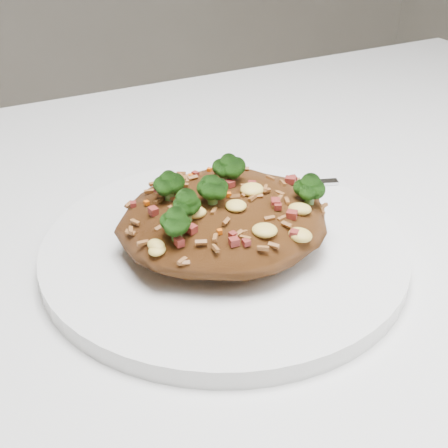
{
  "coord_description": "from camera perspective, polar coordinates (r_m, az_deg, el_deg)",
  "views": [
    {
      "loc": [
        -0.17,
        -0.34,
        1.02
      ],
      "look_at": [
        0.01,
        0.0,
        0.78
      ],
      "focal_mm": 50.0,
      "sensor_mm": 36.0,
      "label": 1
    }
  ],
  "objects": [
    {
      "name": "dining_table",
      "position": [
        0.52,
        -0.55,
        -11.58
      ],
      "size": [
        1.2,
        0.8,
        0.75
      ],
      "color": "silver",
      "rests_on": "ground"
    },
    {
      "name": "plate",
      "position": [
        0.47,
        0.0,
        -2.3
      ],
      "size": [
        0.27,
        0.27,
        0.01
      ],
      "primitive_type": "cylinder",
      "color": "white",
      "rests_on": "dining_table"
    },
    {
      "name": "fried_rice",
      "position": [
        0.45,
        -0.04,
        1.31
      ],
      "size": [
        0.15,
        0.14,
        0.06
      ],
      "color": "brown",
      "rests_on": "plate"
    },
    {
      "name": "fork",
      "position": [
        0.54,
        2.85,
        3.45
      ],
      "size": [
        0.16,
        0.07,
        0.0
      ],
      "rotation": [
        0.0,
        0.0,
        -0.35
      ],
      "color": "silver",
      "rests_on": "plate"
    }
  ]
}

